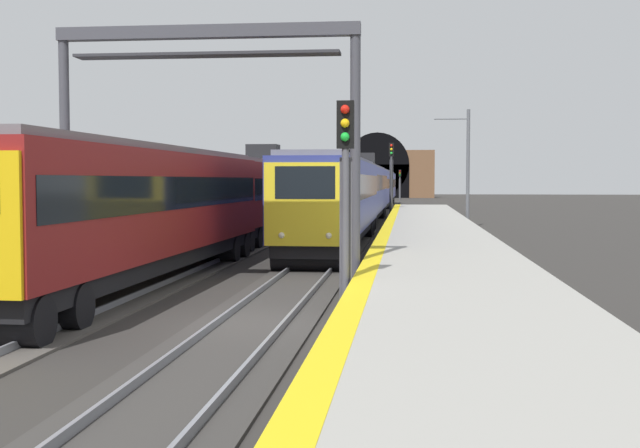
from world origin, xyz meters
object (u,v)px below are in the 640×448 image
object	(u,v)px
train_adjacent_platform	(263,194)
railway_signal_mid	(391,174)
railway_signal_near	(345,187)
railway_signal_far	(400,182)
train_main_approaching	(370,189)
catenary_mast_near	(467,167)
overhead_signal_gantry	(207,93)

from	to	relation	value
train_adjacent_platform	railway_signal_mid	bearing A→B (deg)	163.97
railway_signal_near	railway_signal_far	xyz separation A→B (m)	(104.36, -0.00, -0.13)
railway_signal_near	railway_signal_mid	world-z (taller)	railway_signal_mid
train_main_approaching	catenary_mast_near	world-z (taller)	catenary_mast_near
railway_signal_mid	overhead_signal_gantry	distance (m)	42.25
train_adjacent_platform	railway_signal_far	distance (m)	79.61
train_adjacent_platform	railway_signal_near	size ratio (longest dim) A/B	12.22
railway_signal_near	catenary_mast_near	distance (m)	35.02
train_adjacent_platform	railway_signal_mid	world-z (taller)	railway_signal_mid
railway_signal_mid	catenary_mast_near	distance (m)	12.46
overhead_signal_gantry	train_adjacent_platform	bearing A→B (deg)	6.12
train_main_approaching	railway_signal_near	bearing A→B (deg)	2.41
overhead_signal_gantry	catenary_mast_near	world-z (taller)	catenary_mast_near
railway_signal_far	catenary_mast_near	distance (m)	69.91
railway_signal_near	railway_signal_mid	distance (m)	46.02
railway_signal_far	catenary_mast_near	xyz separation A→B (m)	(-69.72, -5.09, 1.08)
railway_signal_mid	railway_signal_far	distance (m)	58.35
train_adjacent_platform	catenary_mast_near	distance (m)	15.06
train_main_approaching	railway_signal_mid	xyz separation A→B (m)	(-3.89, -1.89, 1.24)
train_main_approaching	railway_signal_near	distance (m)	49.94
train_main_approaching	railway_signal_near	world-z (taller)	train_main_approaching
railway_signal_mid	overhead_signal_gantry	bearing A→B (deg)	-5.62
train_adjacent_platform	railway_signal_near	bearing A→B (deg)	15.21
railway_signal_near	railway_signal_mid	size ratio (longest dim) A/B	0.81
railway_signal_far	catenary_mast_near	bearing A→B (deg)	4.17
railway_signal_near	overhead_signal_gantry	distance (m)	6.29
train_adjacent_platform	railway_signal_near	world-z (taller)	train_adjacent_platform
overhead_signal_gantry	catenary_mast_near	xyz separation A→B (m)	(30.63, -9.22, -1.59)
railway_signal_near	railway_signal_mid	bearing A→B (deg)	-180.00
railway_signal_near	catenary_mast_near	bearing A→B (deg)	171.65
railway_signal_far	overhead_signal_gantry	distance (m)	100.47
train_main_approaching	railway_signal_far	world-z (taller)	train_main_approaching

